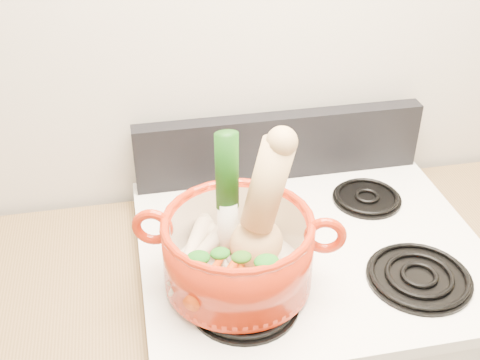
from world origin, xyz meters
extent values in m
cube|color=beige|center=(0.00, 1.75, 1.30)|extent=(3.50, 0.02, 2.60)
cube|color=white|center=(0.00, 1.40, 0.93)|extent=(0.78, 0.67, 0.03)
cube|color=black|center=(0.00, 1.70, 1.04)|extent=(0.76, 0.05, 0.18)
cylinder|color=black|center=(-0.19, 1.24, 0.96)|extent=(0.22, 0.22, 0.02)
cylinder|color=black|center=(0.19, 1.24, 0.96)|extent=(0.22, 0.22, 0.02)
cylinder|color=black|center=(-0.19, 1.54, 0.96)|extent=(0.17, 0.17, 0.02)
cylinder|color=black|center=(0.19, 1.54, 0.96)|extent=(0.17, 0.17, 0.02)
cylinder|color=#A8220A|center=(-0.19, 1.30, 1.04)|extent=(0.38, 0.38, 0.15)
torus|color=#A8220A|center=(-0.36, 1.35, 1.09)|extent=(0.09, 0.04, 0.08)
torus|color=#A8220A|center=(-0.03, 1.25, 1.09)|extent=(0.09, 0.04, 0.08)
cylinder|color=silver|center=(-0.20, 1.34, 1.15)|extent=(0.05, 0.05, 0.31)
ellipsoid|color=tan|center=(-0.15, 1.37, 1.02)|extent=(0.10, 0.08, 0.05)
cone|color=beige|center=(-0.23, 1.35, 1.02)|extent=(0.08, 0.21, 0.06)
cone|color=beige|center=(-0.29, 1.32, 1.03)|extent=(0.13, 0.20, 0.06)
cone|color=beige|center=(-0.22, 1.36, 1.03)|extent=(0.09, 0.18, 0.05)
cone|color=beige|center=(-0.27, 1.31, 1.04)|extent=(0.16, 0.15, 0.05)
cone|color=#B93C09|center=(-0.19, 1.27, 1.01)|extent=(0.05, 0.15, 0.04)
cone|color=red|center=(-0.26, 1.25, 1.02)|extent=(0.12, 0.15, 0.05)
cone|color=orange|center=(-0.16, 1.26, 1.03)|extent=(0.05, 0.20, 0.05)
cone|color=#DB410A|center=(-0.21, 1.26, 1.03)|extent=(0.09, 0.12, 0.04)
camera|label=1|loc=(-0.37, 0.38, 1.83)|focal=45.00mm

